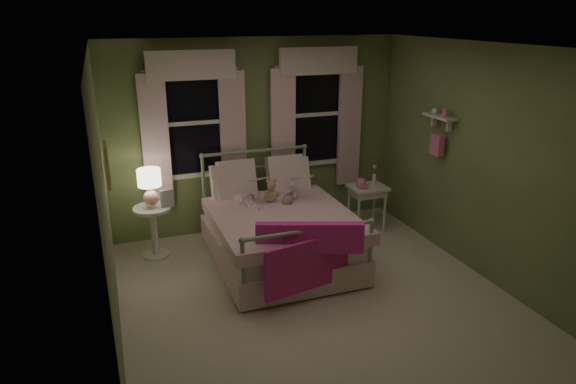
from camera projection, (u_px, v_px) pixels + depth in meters
name	position (u px, v px, depth m)	size (l,w,h in m)	color
room_shell	(317.00, 182.00, 5.10)	(4.20, 4.20, 4.20)	beige
bed	(278.00, 231.00, 6.23)	(1.58, 2.04, 1.18)	white
pink_throw	(311.00, 249.00, 5.24)	(1.09, 0.46, 0.71)	#E62DA0
child_left	(245.00, 176.00, 6.31)	(0.31, 0.20, 0.84)	#F7D1DD
child_right	(288.00, 176.00, 6.51)	(0.35, 0.27, 0.71)	#F7D1DD
book_left	(251.00, 184.00, 6.10)	(0.20, 0.27, 0.03)	beige
book_right	(295.00, 182.00, 6.29)	(0.20, 0.27, 0.02)	beige
teddy_bear	(271.00, 192.00, 6.32)	(0.22, 0.17, 0.30)	tan
nightstand_left	(154.00, 225.00, 6.32)	(0.46, 0.46, 0.65)	white
table_lamp	(150.00, 183.00, 6.14)	(0.28, 0.28, 0.46)	#F2A48F
book_nightstand	(161.00, 208.00, 6.20)	(0.16, 0.22, 0.02)	beige
nightstand_right	(367.00, 193.00, 7.03)	(0.50, 0.40, 0.64)	white
pink_toy	(362.00, 183.00, 6.94)	(0.14, 0.20, 0.14)	pink
bud_vase	(374.00, 174.00, 7.03)	(0.06, 0.06, 0.28)	white
window_left	(194.00, 118.00, 6.52)	(1.34, 0.13, 1.96)	black
window_right	(317.00, 110.00, 7.07)	(1.34, 0.13, 1.96)	black
wall_shelf	(438.00, 131.00, 6.26)	(0.15, 0.50, 0.60)	white
framed_picture	(107.00, 165.00, 4.94)	(0.03, 0.32, 0.42)	beige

